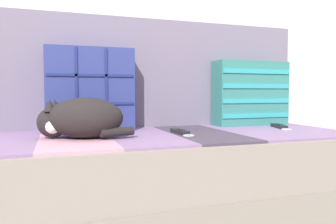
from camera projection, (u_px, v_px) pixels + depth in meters
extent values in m
cube|color=gray|center=(168.00, 200.00, 1.54)|extent=(1.78, 0.81, 0.20)
cube|color=gray|center=(168.00, 157.00, 1.52)|extent=(1.75, 0.80, 0.21)
cube|color=gray|center=(1.00, 141.00, 1.28)|extent=(0.28, 0.71, 0.01)
cube|color=#C6899E|center=(75.00, 138.00, 1.37)|extent=(0.28, 0.71, 0.01)
cube|color=gray|center=(140.00, 135.00, 1.46)|extent=(0.28, 0.71, 0.01)
cube|color=#423847|center=(197.00, 133.00, 1.55)|extent=(0.28, 0.71, 0.01)
cube|color=gray|center=(248.00, 131.00, 1.64)|extent=(0.28, 0.71, 0.01)
cube|color=gray|center=(294.00, 129.00, 1.73)|extent=(0.28, 0.71, 0.01)
cube|color=slate|center=(149.00, 74.00, 1.82)|extent=(1.75, 0.14, 0.58)
cube|color=navy|center=(90.00, 90.00, 1.58)|extent=(0.41, 0.13, 0.40)
cube|color=navy|center=(92.00, 104.00, 1.52)|extent=(0.40, 0.01, 0.01)
cube|color=navy|center=(76.00, 89.00, 1.49)|extent=(0.01, 0.01, 0.38)
cube|color=navy|center=(91.00, 75.00, 1.51)|extent=(0.40, 0.01, 0.01)
cube|color=navy|center=(106.00, 89.00, 1.54)|extent=(0.01, 0.01, 0.38)
cube|color=#337A70|center=(250.00, 93.00, 1.87)|extent=(0.43, 0.13, 0.36)
cube|color=teal|center=(257.00, 115.00, 1.81)|extent=(0.42, 0.01, 0.03)
cube|color=teal|center=(257.00, 101.00, 1.81)|extent=(0.42, 0.01, 0.03)
cube|color=teal|center=(257.00, 86.00, 1.80)|extent=(0.42, 0.01, 0.03)
cube|color=teal|center=(257.00, 71.00, 1.80)|extent=(0.42, 0.01, 0.03)
ellipsoid|color=black|center=(85.00, 118.00, 1.33)|extent=(0.35, 0.29, 0.16)
sphere|color=black|center=(53.00, 122.00, 1.32)|extent=(0.12, 0.12, 0.12)
sphere|color=white|center=(53.00, 125.00, 1.29)|extent=(0.07, 0.07, 0.07)
ellipsoid|color=white|center=(75.00, 125.00, 1.27)|extent=(0.09, 0.05, 0.07)
cylinder|color=black|center=(117.00, 132.00, 1.30)|extent=(0.14, 0.07, 0.04)
cone|color=black|center=(50.00, 106.00, 1.28)|extent=(0.05, 0.05, 0.05)
cone|color=black|center=(55.00, 105.00, 1.35)|extent=(0.05, 0.05, 0.05)
cube|color=black|center=(180.00, 132.00, 1.48)|extent=(0.04, 0.15, 0.02)
cube|color=black|center=(181.00, 130.00, 1.46)|extent=(0.02, 0.05, 0.00)
cube|color=black|center=(174.00, 130.00, 1.54)|extent=(0.03, 0.01, 0.02)
torus|color=silver|center=(189.00, 136.00, 1.39)|extent=(0.05, 0.05, 0.01)
cube|color=black|center=(279.00, 126.00, 1.71)|extent=(0.07, 0.15, 0.02)
cube|color=black|center=(280.00, 124.00, 1.70)|extent=(0.03, 0.05, 0.00)
cube|color=black|center=(274.00, 125.00, 1.78)|extent=(0.03, 0.02, 0.02)
torus|color=silver|center=(287.00, 129.00, 1.62)|extent=(0.06, 0.06, 0.01)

